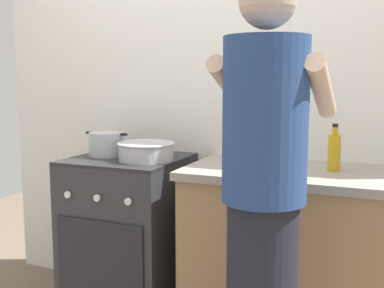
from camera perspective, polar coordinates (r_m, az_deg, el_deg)
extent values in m
cube|color=silver|center=(2.73, 6.03, 6.04)|extent=(3.20, 0.10, 2.50)
cube|color=#99724C|center=(2.48, 11.31, -13.70)|extent=(0.96, 0.56, 0.86)
cube|color=gray|center=(2.35, 11.60, -3.45)|extent=(1.00, 0.60, 0.04)
cube|color=#2D2D33|center=(2.78, -7.51, -10.98)|extent=(0.60, 0.60, 0.88)
cube|color=#232326|center=(2.67, -7.68, -1.80)|extent=(0.60, 0.60, 0.02)
cube|color=black|center=(2.55, -11.07, -13.35)|extent=(0.51, 0.01, 0.40)
cylinder|color=silver|center=(2.55, -14.72, -5.91)|extent=(0.04, 0.01, 0.04)
cylinder|color=silver|center=(2.44, -11.35, -6.39)|extent=(0.04, 0.01, 0.04)
cylinder|color=silver|center=(2.35, -7.69, -6.88)|extent=(0.04, 0.01, 0.04)
cylinder|color=#B2B2B7|center=(2.73, -10.23, -0.01)|extent=(0.20, 0.20, 0.13)
cube|color=black|center=(2.79, -12.22, 1.34)|extent=(0.04, 0.02, 0.01)
cube|color=black|center=(2.67, -8.20, 1.15)|extent=(0.04, 0.02, 0.01)
cylinder|color=#B7B7BC|center=(2.55, -5.54, -0.91)|extent=(0.29, 0.29, 0.09)
torus|color=#B7B7BC|center=(2.55, -5.56, 0.06)|extent=(0.31, 0.31, 0.01)
cylinder|color=silver|center=(2.58, 7.66, -0.33)|extent=(0.10, 0.10, 0.14)
cylinder|color=black|center=(2.56, 7.66, 1.31)|extent=(0.07, 0.02, 0.25)
sphere|color=black|center=(2.55, 7.71, 4.31)|extent=(0.03, 0.03, 0.03)
cylinder|color=black|center=(2.58, 7.86, 1.38)|extent=(0.03, 0.02, 0.26)
sphere|color=black|center=(2.57, 7.92, 4.47)|extent=(0.03, 0.03, 0.03)
cylinder|color=silver|center=(2.60, 7.47, 1.39)|extent=(0.04, 0.03, 0.25)
sphere|color=silver|center=(2.59, 7.53, 4.39)|extent=(0.03, 0.03, 0.03)
cylinder|color=white|center=(2.57, 7.58, 1.39)|extent=(0.03, 0.02, 0.26)
sphere|color=white|center=(2.56, 7.64, 4.58)|extent=(0.03, 0.03, 0.03)
cylinder|color=silver|center=(2.37, 12.25, -2.04)|extent=(0.04, 0.04, 0.07)
cylinder|color=red|center=(2.36, 12.28, -0.97)|extent=(0.04, 0.04, 0.02)
cylinder|color=gold|center=(2.34, 16.71, -1.04)|extent=(0.06, 0.06, 0.17)
cylinder|color=gold|center=(2.32, 16.82, 1.51)|extent=(0.03, 0.03, 0.04)
cylinder|color=black|center=(2.32, 16.84, 2.15)|extent=(0.03, 0.03, 0.02)
cylinder|color=navy|center=(1.68, 8.78, 2.81)|extent=(0.30, 0.30, 0.58)
sphere|color=#D3AA8C|center=(1.70, 9.08, 16.75)|extent=(0.20, 0.20, 0.20)
cylinder|color=#D3AA8C|center=(1.86, 4.79, 6.75)|extent=(0.07, 0.41, 0.24)
cylinder|color=#D3AA8C|center=(1.78, 15.31, 6.45)|extent=(0.07, 0.41, 0.24)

